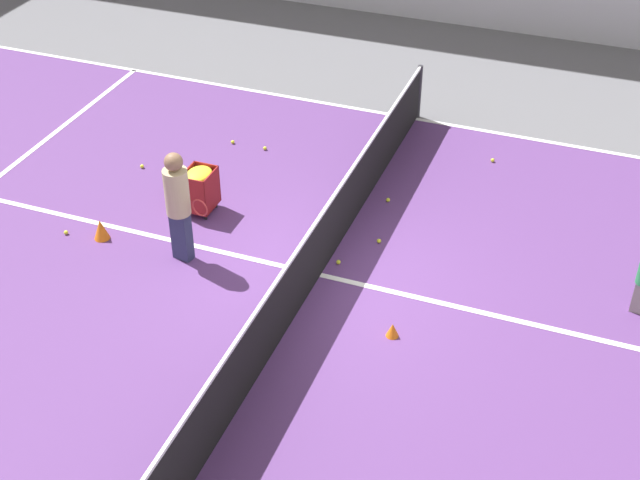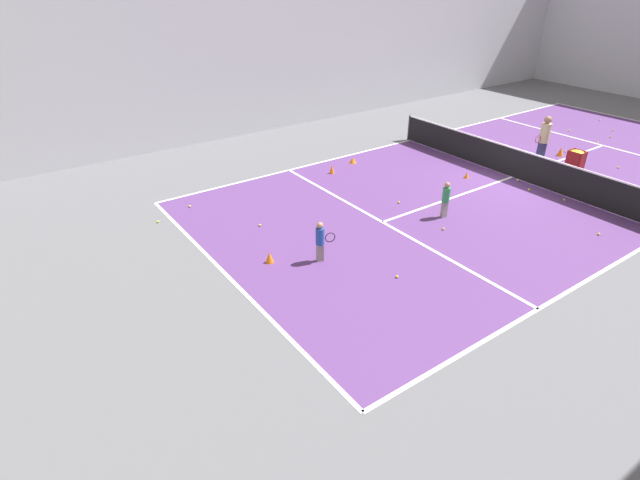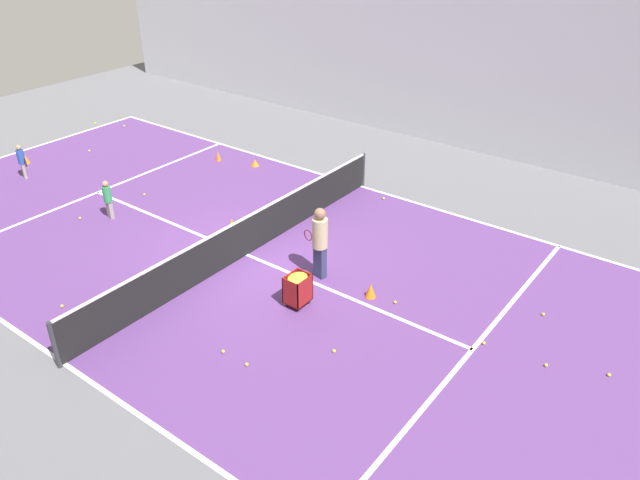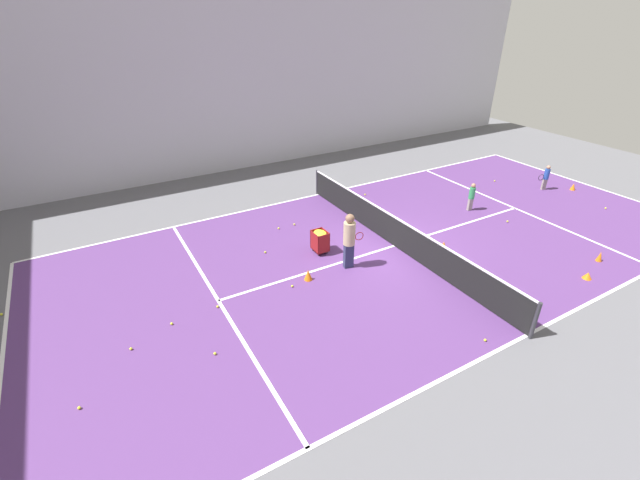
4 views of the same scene
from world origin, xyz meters
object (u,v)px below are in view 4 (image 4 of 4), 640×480
object	(u,v)px
coach_at_net	(349,238)
training_cone_0	(588,275)
ball_cart	(320,238)
player_near_baseline	(546,176)
training_cone_1	(444,244)
child_midcourt	(472,195)
tennis_net	(395,232)

from	to	relation	value
coach_at_net	training_cone_0	distance (m)	7.34
ball_cart	training_cone_0	size ratio (longest dim) A/B	2.92
player_near_baseline	training_cone_1	distance (m)	7.88
player_near_baseline	child_midcourt	xyz separation A→B (m)	(0.08, 4.58, 0.01)
player_near_baseline	tennis_net	bearing A→B (deg)	21.57
coach_at_net	child_midcourt	world-z (taller)	coach_at_net
player_near_baseline	coach_at_net	world-z (taller)	coach_at_net
coach_at_net	ball_cart	bearing A→B (deg)	114.42
tennis_net	ball_cart	xyz separation A→B (m)	(0.92, 2.44, -0.01)
child_midcourt	coach_at_net	bearing A→B (deg)	16.99
tennis_net	player_near_baseline	distance (m)	9.13
ball_cart	training_cone_1	bearing A→B (deg)	-115.57
child_midcourt	ball_cart	world-z (taller)	child_midcourt
player_near_baseline	ball_cart	distance (m)	11.54
player_near_baseline	child_midcourt	size ratio (longest dim) A/B	0.98
child_midcourt	training_cone_1	world-z (taller)	child_midcourt
tennis_net	training_cone_0	world-z (taller)	tennis_net
player_near_baseline	training_cone_1	world-z (taller)	player_near_baseline
tennis_net	training_cone_0	size ratio (longest dim) A/B	40.06
tennis_net	training_cone_1	size ratio (longest dim) A/B	51.59
coach_at_net	ball_cart	xyz separation A→B (m)	(1.25, 0.32, -0.51)
coach_at_net	training_cone_0	bearing A→B (deg)	-25.28
coach_at_net	training_cone_1	size ratio (longest dim) A/B	8.75
coach_at_net	ball_cart	world-z (taller)	coach_at_net
tennis_net	training_cone_1	distance (m)	1.75
ball_cart	training_cone_0	world-z (taller)	ball_cart
tennis_net	coach_at_net	world-z (taller)	coach_at_net
child_midcourt	ball_cart	xyz separation A→B (m)	(0.11, 6.96, -0.11)
training_cone_0	training_cone_1	distance (m)	4.34
ball_cart	coach_at_net	bearing A→B (deg)	-165.62
tennis_net	coach_at_net	distance (m)	2.20
tennis_net	child_midcourt	bearing A→B (deg)	-79.79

